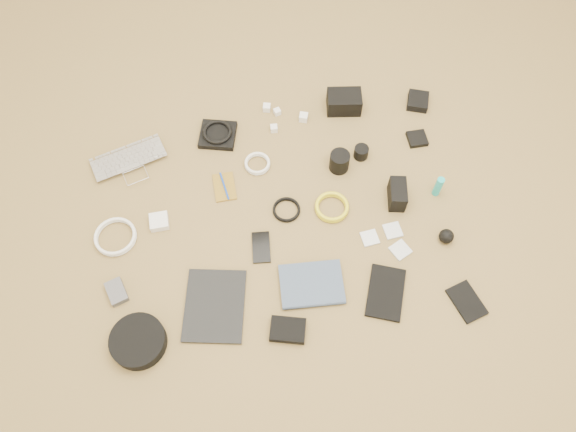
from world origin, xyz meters
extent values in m
cube|color=olive|center=(0.00, 0.00, -0.02)|extent=(4.00, 4.00, 0.04)
imported|color=#B7B8BC|center=(-0.53, 0.34, 0.01)|extent=(0.34, 0.28, 0.02)
cube|color=black|center=(-0.17, 0.43, 0.01)|extent=(0.18, 0.17, 0.03)
torus|color=black|center=(-0.17, 0.43, 0.03)|extent=(0.13, 0.13, 0.02)
cube|color=white|center=(0.05, 0.53, 0.01)|extent=(0.04, 0.04, 0.03)
cube|color=white|center=(0.09, 0.50, 0.01)|extent=(0.03, 0.03, 0.03)
cube|color=white|center=(0.20, 0.45, 0.02)|extent=(0.04, 0.04, 0.03)
cube|color=white|center=(0.06, 0.41, 0.01)|extent=(0.03, 0.03, 0.03)
cube|color=black|center=(0.38, 0.47, 0.04)|extent=(0.16, 0.12, 0.08)
cube|color=black|center=(0.70, 0.44, 0.02)|extent=(0.12, 0.12, 0.03)
cube|color=olive|center=(-0.18, 0.18, 0.00)|extent=(0.08, 0.13, 0.01)
cylinder|color=#163EB4|center=(-0.18, 0.18, 0.01)|extent=(0.02, 0.13, 0.01)
torus|color=white|center=(-0.04, 0.26, 0.01)|extent=(0.12, 0.12, 0.01)
cylinder|color=black|center=(0.29, 0.18, 0.04)|extent=(0.10, 0.10, 0.08)
cylinder|color=black|center=(0.39, 0.22, 0.03)|extent=(0.07, 0.07, 0.05)
cube|color=black|center=(0.64, 0.25, 0.01)|extent=(0.08, 0.08, 0.02)
cube|color=white|center=(-0.45, 0.07, 0.01)|extent=(0.07, 0.07, 0.03)
torus|color=white|center=(-0.62, 0.03, 0.01)|extent=(0.19, 0.19, 0.01)
torus|color=black|center=(0.04, 0.03, 0.00)|extent=(0.12, 0.12, 0.01)
torus|color=yellow|center=(0.21, 0.00, 0.01)|extent=(0.15, 0.15, 0.01)
cube|color=black|center=(0.47, -0.01, 0.04)|extent=(0.09, 0.13, 0.09)
cylinder|color=#1BB4B3|center=(0.63, -0.01, 0.05)|extent=(0.04, 0.04, 0.10)
cube|color=#505055|center=(-0.62, -0.19, 0.01)|extent=(0.08, 0.11, 0.03)
cube|color=black|center=(-0.29, -0.30, 0.01)|extent=(0.26, 0.31, 0.01)
cube|color=black|center=(-0.08, -0.11, 0.00)|extent=(0.08, 0.13, 0.01)
cube|color=silver|center=(0.32, -0.15, 0.00)|extent=(0.07, 0.07, 0.01)
cube|color=silver|center=(0.42, -0.22, 0.00)|extent=(0.09, 0.09, 0.01)
cube|color=silver|center=(0.42, -0.14, 0.00)|extent=(0.07, 0.07, 0.01)
sphere|color=black|center=(0.60, -0.21, 0.03)|extent=(0.07, 0.07, 0.06)
cylinder|color=black|center=(-0.56, -0.39, 0.03)|extent=(0.24, 0.24, 0.05)
cube|color=black|center=(-0.05, -0.44, 0.02)|extent=(0.14, 0.12, 0.03)
imported|color=#3C4C66|center=(0.06, -0.38, 0.01)|extent=(0.24, 0.19, 0.02)
cube|color=black|center=(0.32, -0.38, 0.01)|extent=(0.19, 0.23, 0.01)
cube|color=black|center=(0.60, -0.46, 0.01)|extent=(0.12, 0.16, 0.01)
camera|label=1|loc=(-0.16, -1.00, 1.91)|focal=35.00mm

